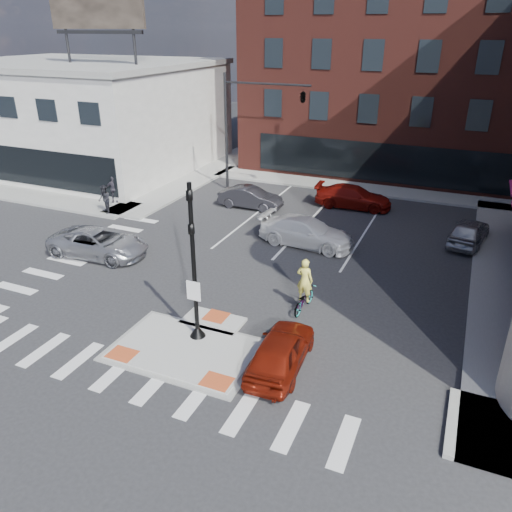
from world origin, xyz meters
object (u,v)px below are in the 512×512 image
at_px(silver_suv, 99,243).
at_px(bg_car_silver, 469,232).
at_px(cyclist, 304,293).
at_px(pedestrian_a, 104,199).
at_px(bg_car_dark, 250,198).
at_px(bg_car_red, 353,197).
at_px(red_sedan, 281,351).
at_px(pedestrian_b, 114,189).
at_px(white_pickup, 307,232).

distance_m(silver_suv, bg_car_silver, 19.60).
xyz_separation_m(cyclist, pedestrian_a, (-15.00, 6.02, 0.25)).
distance_m(bg_car_dark, bg_car_red, 6.67).
bearing_deg(red_sedan, pedestrian_b, -39.66).
height_order(bg_car_dark, cyclist, cyclist).
bearing_deg(white_pickup, pedestrian_b, 88.35).
relative_size(bg_car_red, cyclist, 2.10).
xyz_separation_m(silver_suv, bg_car_dark, (4.05, 9.95, -0.03)).
bearing_deg(pedestrian_a, bg_car_dark, 68.79).
relative_size(silver_suv, bg_car_silver, 1.26).
distance_m(silver_suv, cyclist, 11.39).
bearing_deg(white_pickup, silver_suv, 125.29).
bearing_deg(cyclist, red_sedan, 101.57).
bearing_deg(silver_suv, pedestrian_b, 28.45).
relative_size(silver_suv, bg_car_red, 1.05).
relative_size(bg_car_dark, pedestrian_a, 2.33).
height_order(white_pickup, pedestrian_a, pedestrian_a).
relative_size(white_pickup, bg_car_silver, 1.26).
height_order(bg_car_dark, pedestrian_a, pedestrian_a).
xyz_separation_m(bg_car_dark, bg_car_silver, (13.23, -0.71, 0.02)).
distance_m(bg_car_dark, pedestrian_b, 9.06).
height_order(bg_car_red, pedestrian_b, pedestrian_b).
bearing_deg(pedestrian_a, pedestrian_b, 149.61).
distance_m(red_sedan, white_pickup, 10.83).
height_order(pedestrian_a, pedestrian_b, pedestrian_a).
height_order(cyclist, pedestrian_b, cyclist).
bearing_deg(bg_car_silver, cyclist, 69.68).
bearing_deg(cyclist, silver_suv, -0.54).
bearing_deg(bg_car_silver, bg_car_dark, 6.75).
bearing_deg(bg_car_dark, bg_car_red, -66.61).
distance_m(bg_car_red, cyclist, 13.73).
distance_m(bg_car_dark, cyclist, 13.14).
relative_size(bg_car_dark, cyclist, 1.77).
bearing_deg(bg_car_red, white_pickup, 170.53).
bearing_deg(silver_suv, cyclist, -99.22).
height_order(red_sedan, cyclist, cyclist).
bearing_deg(red_sedan, cyclist, -86.26).
height_order(silver_suv, cyclist, cyclist).
xyz_separation_m(silver_suv, cyclist, (11.35, -0.98, 0.07)).
distance_m(red_sedan, bg_car_dark, 16.83).
height_order(red_sedan, white_pickup, white_pickup).
bearing_deg(bg_car_red, silver_suv, 138.59).
height_order(white_pickup, bg_car_silver, white_pickup).
distance_m(red_sedan, bg_car_red, 17.74).
relative_size(bg_car_dark, bg_car_red, 0.84).
relative_size(bg_car_silver, cyclist, 1.76).
relative_size(bg_car_red, pedestrian_a, 2.76).
bearing_deg(pedestrian_a, cyclist, 14.40).
distance_m(cyclist, pedestrian_a, 16.16).
xyz_separation_m(pedestrian_a, pedestrian_b, (-0.86, 2.00, -0.01)).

